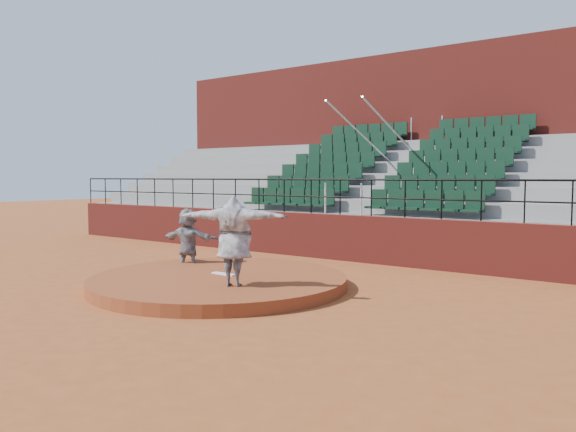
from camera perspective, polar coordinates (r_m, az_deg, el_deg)
name	(u,v)px	position (r m, az deg, el deg)	size (l,w,h in m)	color
ground	(219,287)	(12.30, -7.01, -7.18)	(90.00, 90.00, 0.00)	#974A22
pitchers_mound	(219,281)	(12.28, -7.01, -6.60)	(5.50, 5.50, 0.25)	brown
pitching_rubber	(224,274)	(12.36, -6.54, -5.87)	(0.60, 0.15, 0.03)	white
boundary_wall	(340,237)	(16.15, 5.29, -2.16)	(24.00, 0.30, 1.30)	maroon
wall_railing	(340,189)	(16.07, 5.32, 2.74)	(24.04, 0.05, 1.03)	black
seating_deck	(396,205)	(19.30, 10.94, 1.15)	(24.00, 5.97, 4.63)	gray
press_box_facade	(441,147)	(22.93, 15.32, 6.79)	(24.00, 3.00, 7.10)	maroon
pitcher	(234,241)	(10.98, -5.50, -2.52)	(2.17, 0.59, 1.77)	black
fielder	(188,240)	(14.15, -10.11, -2.46)	(1.49, 0.47, 1.60)	black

